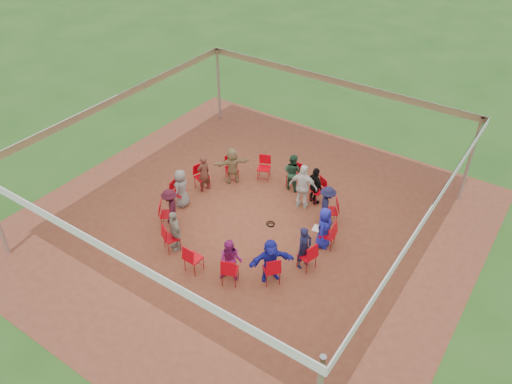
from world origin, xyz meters
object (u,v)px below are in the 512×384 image
Objects in this scene: chair_8 at (167,214)px; chair_13 at (307,256)px; person_seated_4 at (232,165)px; person_seated_6 at (181,188)px; person_seated_2 at (315,186)px; person_seated_5 at (204,173)px; person_seated_0 at (324,228)px; chair_1 at (330,211)px; chair_12 at (272,269)px; chair_3 at (294,176)px; chair_9 at (172,238)px; chair_4 at (264,168)px; laptop at (319,227)px; person_seated_1 at (327,206)px; chair_10 at (194,258)px; chair_11 at (230,270)px; cable_coil at (271,224)px; person_seated_7 at (170,208)px; standing_person at (303,187)px; person_seated_8 at (175,230)px; person_seated_11 at (304,248)px; chair_6 at (202,177)px; chair_0 at (327,235)px; person_seated_9 at (231,261)px; person_seated_10 at (270,260)px; chair_5 at (232,169)px; chair_7 at (179,193)px; person_seated_3 at (292,172)px.

chair_8 is 1.00× the size of chair_13.
person_seated_4 is 2.06m from person_seated_6.
person_seated_5 is (-3.42, -1.46, 0.00)m from person_seated_2.
chair_8 is 0.68× the size of person_seated_4.
chair_1 is at bearing 6.70° from person_seated_0.
chair_8 and chair_13 have the same top height.
chair_12 is 3.82m from person_seated_2.
chair_3 is at bearing 36.80° from person_seated_0.
chair_13 is (3.59, 1.53, 0.00)m from chair_9.
chair_4 is 3.69m from laptop.
chair_3 is 3.90m from chair_13.
person_seated_1 is (1.81, -1.10, 0.22)m from chair_3.
person_seated_1 is (2.04, 3.89, 0.22)m from chair_10.
chair_3 and chair_11 have the same top height.
chair_9 is 3.12m from cable_coil.
person_seated_5 is 2.06m from person_seated_7.
chair_3 is 1.00× the size of chair_9.
laptop is (4.20, 1.86, 0.18)m from chair_8.
person_seated_2 is 0.84× the size of standing_person.
person_seated_8 is 1.00× the size of person_seated_11.
person_seated_11 is at bearing 141.43° from person_seated_2.
person_seated_2 reaches higher than chair_6.
chair_11 is at bearing 25.71° from chair_9.
person_seated_6 reaches higher than chair_0.
person_seated_11 is 1.03m from laptop.
standing_person is at bearing 67.07° from person_seated_9.
person_seated_10 is 2.00m from laptop.
person_seated_8 is 3.04m from cable_coil.
chair_5 is 1.00× the size of chair_9.
person_seated_5 is at bearing 64.97° from chair_1.
person_seated_1 is 1.03m from laptop.
person_seated_4 reaches higher than chair_8.
chair_9 is at bearing 129.70° from person_seated_11.
chair_9 is 3.05m from person_seated_10.
person_seated_11 is (4.75, -0.19, 0.22)m from chair_7.
person_seated_0 and person_seated_9 have the same top height.
person_seated_2 and person_seated_6 have the same top height.
person_seated_7 is (0.37, -2.03, 0.00)m from person_seated_5.
chair_7 is 0.68× the size of person_seated_9.
chair_9 is 2.13m from person_seated_9.
chair_12 is 2.58× the size of laptop.
chair_0 is at bearing 63.61° from person_seated_8.
person_seated_3 is at bearing 51.43° from person_seated_11.
person_seated_4 is 3.81× the size of laptop.
chair_8 is (0.39, -2.13, 0.00)m from chair_6.
chair_9 is at bearing 117.38° from laptop.
chair_3 is 0.68× the size of person_seated_7.
chair_13 is at bearing 115.71° from chair_4.
person_seated_5 is at bearing 12.86° from person_seated_4.
chair_7 is at bearing 90.00° from person_seated_0.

